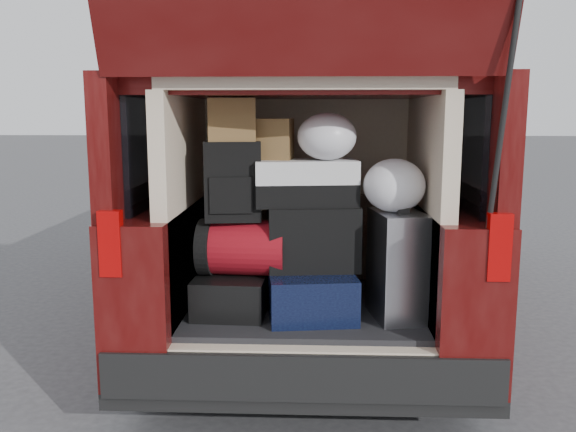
% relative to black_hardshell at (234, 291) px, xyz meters
% --- Properties ---
extents(ground, '(80.00, 80.00, 0.00)m').
position_rel_black_hardshell_xyz_m(ground, '(0.38, -0.18, -0.65)').
color(ground, '#3B3B3E').
rests_on(ground, ground).
extents(minivan, '(1.90, 5.35, 2.77)m').
position_rel_black_hardshell_xyz_m(minivan, '(0.38, 1.68, 0.26)').
color(minivan, black).
rests_on(minivan, ground).
extents(load_floor, '(1.24, 1.05, 0.55)m').
position_rel_black_hardshell_xyz_m(load_floor, '(0.38, 0.10, -0.38)').
color(load_floor, black).
rests_on(load_floor, ground).
extents(black_hardshell, '(0.39, 0.53, 0.20)m').
position_rel_black_hardshell_xyz_m(black_hardshell, '(0.00, 0.00, 0.00)').
color(black_hardshell, black).
rests_on(black_hardshell, load_floor).
extents(navy_hardshell, '(0.50, 0.59, 0.23)m').
position_rel_black_hardshell_xyz_m(navy_hardshell, '(0.41, -0.04, 0.02)').
color(navy_hardshell, black).
rests_on(navy_hardshell, load_floor).
extents(silver_roller, '(0.29, 0.40, 0.55)m').
position_rel_black_hardshell_xyz_m(silver_roller, '(0.86, -0.09, 0.17)').
color(silver_roller, white).
rests_on(silver_roller, load_floor).
extents(red_duffel, '(0.47, 0.33, 0.29)m').
position_rel_black_hardshell_xyz_m(red_duffel, '(0.06, -0.03, 0.25)').
color(red_duffel, maroon).
rests_on(red_duffel, black_hardshell).
extents(black_soft_case, '(0.50, 0.33, 0.34)m').
position_rel_black_hardshell_xyz_m(black_soft_case, '(0.43, -0.01, 0.30)').
color(black_soft_case, black).
rests_on(black_soft_case, navy_hardshell).
extents(backpack, '(0.31, 0.21, 0.41)m').
position_rel_black_hardshell_xyz_m(backpack, '(0.01, -0.04, 0.60)').
color(backpack, black).
rests_on(backpack, red_duffel).
extents(twotone_duffel, '(0.56, 0.34, 0.24)m').
position_rel_black_hardshell_xyz_m(twotone_duffel, '(0.38, 0.01, 0.59)').
color(twotone_duffel, silver).
rests_on(twotone_duffel, black_soft_case).
extents(grocery_sack_lower, '(0.26, 0.23, 0.22)m').
position_rel_black_hardshell_xyz_m(grocery_sack_lower, '(0.01, -0.03, 0.91)').
color(grocery_sack_lower, brown).
rests_on(grocery_sack_lower, backpack).
extents(grocery_sack_upper, '(0.23, 0.20, 0.21)m').
position_rel_black_hardshell_xyz_m(grocery_sack_upper, '(0.21, 0.04, 0.81)').
color(grocery_sack_upper, brown).
rests_on(grocery_sack_upper, twotone_duffel).
extents(plastic_bag_center, '(0.34, 0.32, 0.24)m').
position_rel_black_hardshell_xyz_m(plastic_bag_center, '(0.49, -0.02, 0.83)').
color(plastic_bag_center, white).
rests_on(plastic_bag_center, twotone_duffel).
extents(plastic_bag_right, '(0.32, 0.30, 0.27)m').
position_rel_black_hardshell_xyz_m(plastic_bag_right, '(0.83, -0.09, 0.59)').
color(plastic_bag_right, white).
rests_on(plastic_bag_right, silver_roller).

